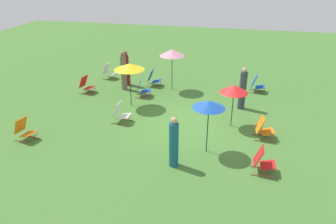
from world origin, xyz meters
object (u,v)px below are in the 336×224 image
Objects in this scene: umbrella_1 at (234,89)px; deckchair_8 at (263,162)px; person_1 at (126,69)px; deckchair_3 at (121,113)px; deckchair_0 at (86,85)px; deckchair_2 at (109,72)px; deckchair_7 at (264,129)px; umbrella_0 at (172,53)px; umbrella_3 at (129,67)px; deckchair_5 at (154,79)px; person_0 at (243,89)px; umbrella_2 at (209,104)px; deckchair_4 at (142,89)px; deckchair_6 at (25,130)px; deckchair_1 at (257,85)px; person_3 at (174,143)px; person_2 at (124,72)px.

deckchair_8 is at bearing -159.27° from umbrella_1.
deckchair_3 is at bearing -81.80° from person_1.
deckchair_0 is 2.13m from deckchair_2.
umbrella_1 is at bearing 18.80° from deckchair_8.
deckchair_2 and deckchair_7 have the same top height.
umbrella_3 is at bearing 149.21° from umbrella_0.
deckchair_0 is 0.98× the size of deckchair_2.
person_0 reaches higher than deckchair_5.
umbrella_2 is 4.00m from person_0.
umbrella_3 is at bearing 160.43° from deckchair_4.
person_0 is at bearing -47.17° from deckchair_6.
umbrella_2 is (-5.53, -3.34, 1.35)m from deckchair_5.
deckchair_2 is (0.18, 7.68, 0.00)m from deckchair_1.
deckchair_3 is at bearing 177.05° from deckchair_5.
umbrella_2 is (-4.09, -3.48, 1.35)m from deckchair_4.
deckchair_2 is 0.46× the size of umbrella_2.
person_3 reaches higher than deckchair_0.
umbrella_2 reaches higher than deckchair_6.
person_1 is at bearing 94.91° from deckchair_5.
deckchair_3 is 4.03m from umbrella_2.
deckchair_0 and deckchair_5 have the same top height.
deckchair_7 is (-0.04, -5.40, 0.00)m from deckchair_3.
deckchair_5 is at bearing -7.18° from umbrella_3.
deckchair_5 is at bearing -3.37° from person_1.
person_2 reaches higher than deckchair_1.
deckchair_2 and deckchair_3 have the same top height.
person_1 is at bearing -35.90° from deckchair_0.
person_3 is (-5.12, -2.59, 0.42)m from deckchair_4.
umbrella_2 is (-5.23, -2.32, -0.15)m from umbrella_0.
umbrella_1 is at bearing 51.52° from person_3.
umbrella_0 is at bearing -118.00° from person_2.
person_1 reaches higher than deckchair_5.
umbrella_2 reaches higher than person_1.
person_3 is at bearing -130.29° from deckchair_3.
deckchair_1 is at bearing -16.33° from umbrella_2.
deckchair_4 is 0.50× the size of umbrella_1.
umbrella_0 reaches higher than deckchair_0.
person_2 is (1.01, 5.66, 0.05)m from person_0.
deckchair_8 is at bearing -169.96° from person_2.
person_0 reaches higher than deckchair_1.
deckchair_4 is 2.21m from umbrella_0.
deckchair_4 is 1.00× the size of deckchair_8.
umbrella_1 is 3.54m from person_3.
deckchair_3 and deckchair_8 have the same top height.
person_0 is at bearing 57.19° from person_3.
person_3 is (-7.10, -5.06, 0.42)m from deckchair_2.
deckchair_7 is at bearing -106.59° from umbrella_3.
deckchair_7 is at bearing -40.12° from person_1.
person_1 is 1.05× the size of person_3.
deckchair_1 is at bearing -80.79° from umbrella_0.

